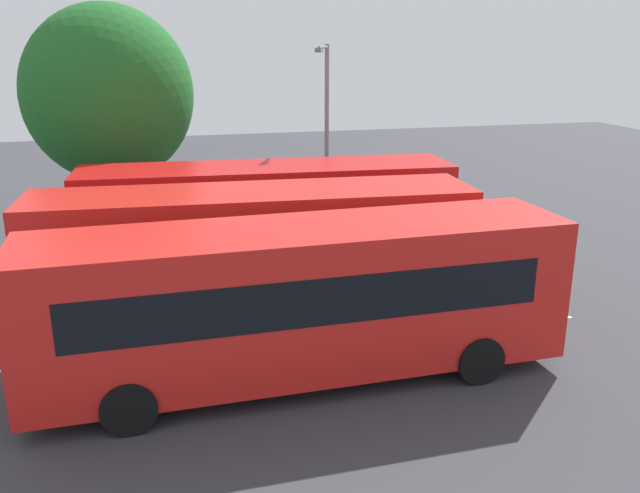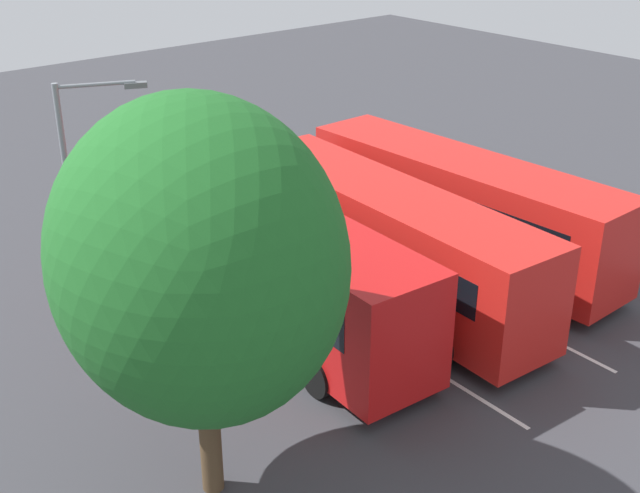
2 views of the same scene
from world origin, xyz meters
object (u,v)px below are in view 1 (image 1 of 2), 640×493
at_px(bus_far_left, 303,298).
at_px(pedestrian, 495,240).
at_px(street_lamp, 326,127).
at_px(depot_tree, 108,95).
at_px(bus_center_right, 269,215).
at_px(bus_center_left, 256,248).

relative_size(bus_far_left, pedestrian, 6.54).
distance_m(street_lamp, depot_tree, 7.69).
relative_size(bus_far_left, bus_center_right, 0.99).
height_order(bus_center_left, pedestrian, bus_center_left).
distance_m(bus_center_left, depot_tree, 9.80).
xyz_separation_m(bus_far_left, bus_center_right, (0.54, 6.96, 0.00)).
bearing_deg(pedestrian, bus_center_right, -14.99).
xyz_separation_m(pedestrian, depot_tree, (-11.49, 6.75, 4.15)).
xyz_separation_m(pedestrian, street_lamp, (-3.98, 5.67, 2.95)).
relative_size(bus_center_right, depot_tree, 1.38).
relative_size(bus_center_left, pedestrian, 6.60).
bearing_deg(bus_far_left, street_lamp, 71.54).
relative_size(pedestrian, street_lamp, 0.25).
bearing_deg(bus_center_right, street_lamp, 58.60).
bearing_deg(pedestrian, bus_far_left, 34.10).
distance_m(pedestrian, depot_tree, 13.96).
height_order(bus_center_left, bus_center_right, same).
height_order(bus_far_left, bus_center_left, same).
bearing_deg(pedestrian, depot_tree, -32.18).
bearing_deg(bus_center_left, pedestrian, 16.18).
xyz_separation_m(bus_center_left, street_lamp, (3.81, 7.38, 2.10)).
xyz_separation_m(bus_center_left, depot_tree, (-3.71, 8.45, 3.30)).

